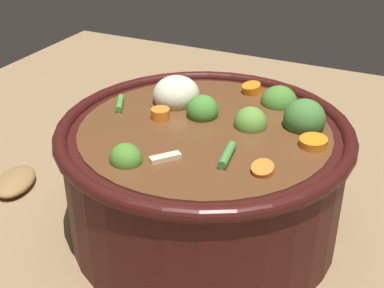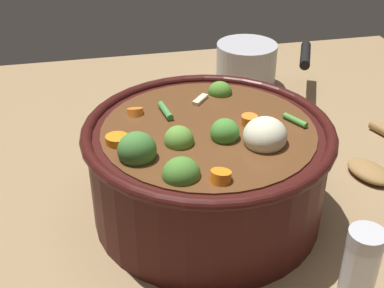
% 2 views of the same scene
% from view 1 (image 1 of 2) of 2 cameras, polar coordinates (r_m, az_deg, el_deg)
% --- Properties ---
extents(ground_plane, '(1.10, 1.10, 0.00)m').
position_cam_1_polar(ground_plane, '(0.59, 1.22, -8.87)').
color(ground_plane, '#8C704C').
extents(cooking_pot, '(0.30, 0.30, 0.15)m').
position_cam_1_polar(cooking_pot, '(0.55, 1.34, -3.31)').
color(cooking_pot, '#38110F').
rests_on(cooking_pot, ground_plane).
extents(salt_shaker, '(0.04, 0.04, 0.09)m').
position_cam_1_polar(salt_shaker, '(0.74, -1.48, 3.70)').
color(salt_shaker, silver).
rests_on(salt_shaker, ground_plane).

